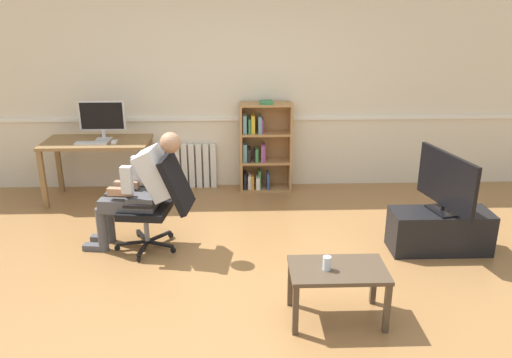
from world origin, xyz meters
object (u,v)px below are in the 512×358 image
(tv_screen, at_px, (446,182))
(person_seated, at_px, (141,187))
(office_chair, at_px, (159,200))
(coffee_table, at_px, (338,276))
(computer_mouse, at_px, (114,142))
(tv_stand, at_px, (440,231))
(keyboard, at_px, (91,143))
(computer_desk, at_px, (97,149))
(bookshelf, at_px, (262,148))
(radiator, at_px, (181,166))
(drinking_glass, at_px, (327,263))
(imac_monitor, at_px, (102,117))

(tv_screen, bearing_deg, person_seated, 74.45)
(office_chair, relative_size, coffee_table, 1.31)
(computer_mouse, bearing_deg, office_chair, -61.03)
(tv_screen, bearing_deg, tv_stand, 90.00)
(coffee_table, bearing_deg, computer_mouse, 131.66)
(keyboard, bearing_deg, computer_desk, 80.52)
(bookshelf, bearing_deg, radiator, 174.56)
(computer_desk, relative_size, keyboard, 3.31)
(computer_desk, xyz_separation_m, coffee_table, (2.48, -2.63, -0.27))
(computer_mouse, relative_size, coffee_table, 0.13)
(computer_mouse, distance_m, coffee_table, 3.38)
(bookshelf, xyz_separation_m, tv_screen, (1.69, -1.81, 0.17))
(computer_desk, distance_m, office_chair, 1.68)
(bookshelf, relative_size, drinking_glass, 10.93)
(radiator, bearing_deg, keyboard, -151.68)
(person_seated, bearing_deg, coffee_table, 60.40)
(person_seated, relative_size, coffee_table, 1.62)
(keyboard, bearing_deg, radiator, 28.32)
(computer_desk, relative_size, coffee_table, 1.71)
(imac_monitor, xyz_separation_m, drinking_glass, (2.31, -2.72, -0.53))
(computer_mouse, bearing_deg, person_seated, -66.97)
(radiator, bearing_deg, office_chair, -90.55)
(computer_desk, bearing_deg, person_seated, -60.46)
(tv_stand, bearing_deg, radiator, 145.20)
(tv_screen, height_order, drinking_glass, tv_screen)
(computer_mouse, relative_size, person_seated, 0.08)
(tv_screen, relative_size, drinking_glass, 8.11)
(radiator, bearing_deg, person_seated, -96.14)
(bookshelf, xyz_separation_m, drinking_glass, (0.36, -2.94, -0.06))
(computer_mouse, relative_size, bookshelf, 0.09)
(office_chair, bearing_deg, computer_mouse, -144.00)
(imac_monitor, bearing_deg, computer_desk, -133.91)
(tv_stand, height_order, tv_screen, tv_screen)
(radiator, xyz_separation_m, drinking_glass, (1.42, -3.04, 0.20))
(person_seated, relative_size, drinking_glass, 11.24)
(imac_monitor, distance_m, drinking_glass, 3.61)
(computer_mouse, xyz_separation_m, bookshelf, (1.78, 0.41, -0.21))
(imac_monitor, bearing_deg, office_chair, -59.26)
(tv_screen, bearing_deg, computer_desk, 55.27)
(computer_desk, relative_size, imac_monitor, 2.29)
(bookshelf, bearing_deg, person_seated, -127.25)
(computer_desk, bearing_deg, drinking_glass, -47.99)
(computer_mouse, bearing_deg, tv_stand, -22.01)
(keyboard, relative_size, drinking_glass, 3.57)
(office_chair, bearing_deg, coffee_table, 57.92)
(office_chair, bearing_deg, computer_desk, -138.68)
(keyboard, distance_m, coffee_table, 3.55)
(computer_mouse, bearing_deg, computer_desk, 153.81)
(tv_stand, bearing_deg, keyboard, 159.70)
(computer_desk, distance_m, radiator, 1.10)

